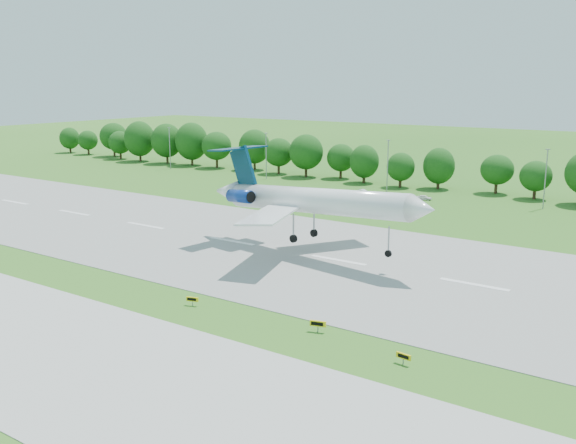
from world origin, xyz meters
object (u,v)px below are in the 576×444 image
object	(u,v)px
airliner	(305,199)
service_vehicle_b	(424,197)
taxi_sign_left	(192,299)
service_vehicle_a	(363,192)

from	to	relation	value
airliner	service_vehicle_b	xyz separation A→B (m)	(-2.70, 52.27, -7.91)
taxi_sign_left	airliner	bearing A→B (deg)	75.92
service_vehicle_b	airliner	bearing A→B (deg)	173.84
airliner	service_vehicle_a	distance (m)	54.58
service_vehicle_a	service_vehicle_b	world-z (taller)	service_vehicle_b
airliner	taxi_sign_left	size ratio (longest dim) A/B	27.73
airliner	service_vehicle_b	world-z (taller)	airliner
service_vehicle_a	service_vehicle_b	distance (m)	14.56
taxi_sign_left	service_vehicle_b	world-z (taller)	service_vehicle_b
taxi_sign_left	service_vehicle_b	size ratio (longest dim) A/B	0.47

